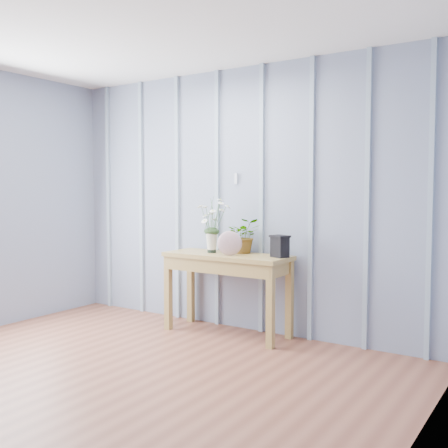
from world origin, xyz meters
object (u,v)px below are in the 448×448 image
Objects in this scene: sideboard at (227,266)px; carved_box at (280,246)px; felt_disc_vessel at (230,243)px; daisy_vase at (212,218)px.

sideboard is 0.57m from carved_box.
carved_box is at bearing 5.51° from sideboard.
felt_disc_vessel is at bearing -46.16° from sideboard.
felt_disc_vessel is at bearing -20.04° from daisy_vase.
sideboard is 5.38× the size of felt_disc_vessel.
felt_disc_vessel is (0.09, -0.09, 0.23)m from sideboard.
daisy_vase is 2.68× the size of carved_box.
daisy_vase is at bearing -176.00° from carved_box.
daisy_vase reaches higher than carved_box.
sideboard is 6.17× the size of carved_box.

